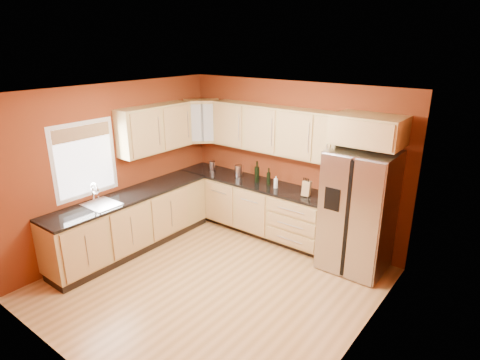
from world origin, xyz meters
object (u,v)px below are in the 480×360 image
(canister_left, at_px, (212,166))
(wine_bottle_a, at_px, (257,172))
(knife_block, at_px, (306,188))
(soap_dispenser, at_px, (276,182))
(refrigerator, at_px, (358,211))

(canister_left, relative_size, wine_bottle_a, 0.47)
(knife_block, height_order, soap_dispenser, knife_block)
(canister_left, height_order, wine_bottle_a, wine_bottle_a)
(refrigerator, bearing_deg, wine_bottle_a, 177.89)
(refrigerator, height_order, soap_dispenser, refrigerator)
(wine_bottle_a, bearing_deg, soap_dispenser, -5.26)
(wine_bottle_a, relative_size, soap_dispenser, 1.88)
(wine_bottle_a, bearing_deg, refrigerator, -2.11)
(refrigerator, bearing_deg, soap_dispenser, 178.80)
(refrigerator, relative_size, canister_left, 10.44)
(refrigerator, distance_m, soap_dispenser, 1.42)
(refrigerator, relative_size, wine_bottle_a, 4.87)
(refrigerator, relative_size, knife_block, 7.49)
(refrigerator, bearing_deg, canister_left, 177.97)
(soap_dispenser, bearing_deg, canister_left, 177.16)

